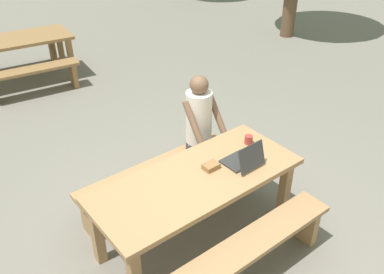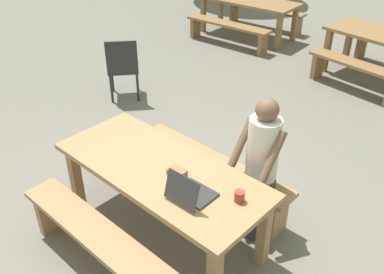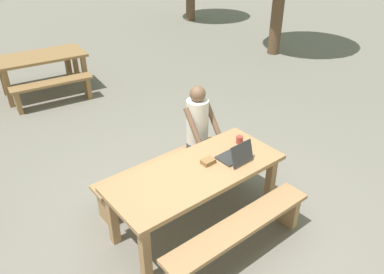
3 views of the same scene
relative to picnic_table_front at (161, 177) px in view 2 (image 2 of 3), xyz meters
name	(u,v)px [view 2 (image 2 of 3)]	position (x,y,z in m)	size (l,w,h in m)	color
ground_plane	(163,230)	(0.00, 0.00, -0.63)	(30.00, 30.00, 0.00)	slate
picnic_table_front	(161,177)	(0.00, 0.00, 0.00)	(1.98, 0.83, 0.74)	#9E754C
bench_near	(100,244)	(0.00, -0.68, -0.29)	(1.80, 0.30, 0.46)	#9E754C
bench_far	(211,169)	(0.00, 0.68, -0.29)	(1.80, 0.30, 0.46)	#9E754C
laptop	(190,192)	(0.46, -0.12, 0.16)	(0.31, 0.32, 0.25)	#2D2D2D
small_pouch	(177,173)	(0.18, 0.02, 0.13)	(0.15, 0.11, 0.05)	olive
coffee_mug	(239,196)	(0.76, 0.11, 0.15)	(0.08, 0.08, 0.09)	#99332D
person_seated	(260,158)	(0.57, 0.64, 0.14)	(0.39, 0.40, 1.34)	#333847
plastic_chair	(123,68)	(-2.41, 1.54, -0.14)	(0.62, 0.62, 0.93)	#262626
picnic_table_mid	(381,41)	(0.02, 4.75, 0.01)	(1.73, 1.04, 0.77)	olive
bench_mid_south	(354,70)	(-0.07, 4.11, -0.30)	(1.50, 0.48, 0.46)	olive
picnic_table_rear	(248,5)	(-2.81, 5.10, 0.01)	(2.05, 0.96, 0.75)	olive
bench_rear_south	(228,28)	(-2.76, 4.40, -0.30)	(1.81, 0.41, 0.44)	olive
bench_rear_north	(265,13)	(-2.85, 5.81, -0.30)	(1.81, 0.41, 0.44)	olive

